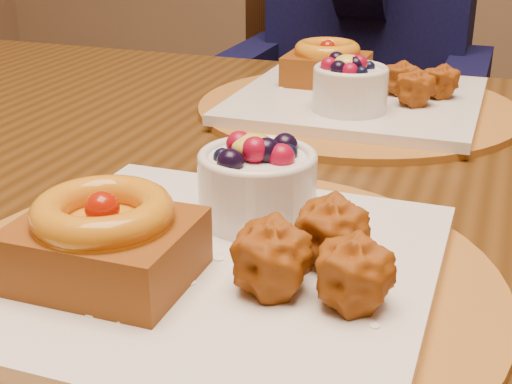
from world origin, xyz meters
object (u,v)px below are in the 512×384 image
at_px(chair_far, 355,126).
at_px(diner, 373,0).
at_px(dining_table, 304,248).
at_px(place_setting_near, 212,252).
at_px(place_setting_far, 356,94).

height_order(chair_far, diner, diner).
distance_m(dining_table, diner, 0.82).
bearing_deg(place_setting_near, diner, 95.43).
distance_m(place_setting_far, diner, 0.59).
xyz_separation_m(place_setting_near, place_setting_far, (0.00, 0.43, -0.00)).
bearing_deg(chair_far, dining_table, -98.92).
relative_size(place_setting_near, chair_far, 0.39).
bearing_deg(chair_far, diner, -63.91).
distance_m(dining_table, place_setting_far, 0.24).
distance_m(dining_table, chair_far, 0.85).
xyz_separation_m(place_setting_near, chair_far, (-0.12, 1.05, -0.24)).
bearing_deg(dining_table, place_setting_near, -90.65).
xyz_separation_m(place_setting_far, chair_far, (-0.12, 0.61, -0.23)).
bearing_deg(place_setting_near, chair_far, 96.76).
bearing_deg(place_setting_near, dining_table, 89.35).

